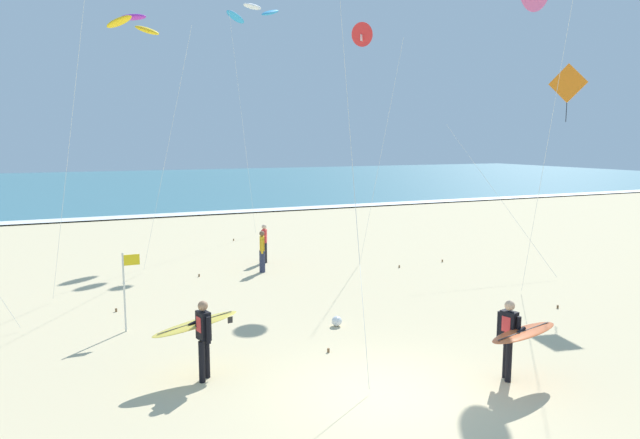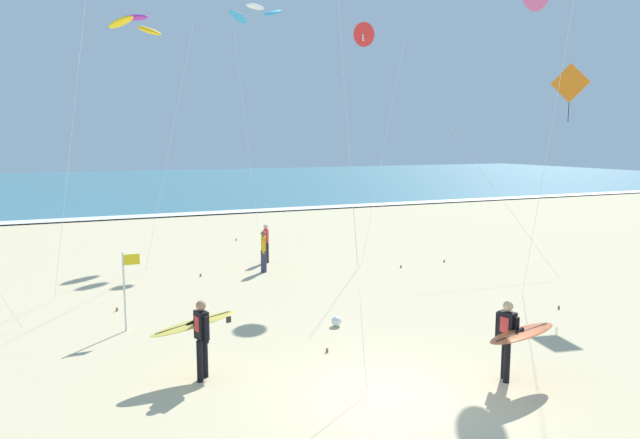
# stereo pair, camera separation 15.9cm
# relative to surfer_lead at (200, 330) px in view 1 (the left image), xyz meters

# --- Properties ---
(ground_plane) EXTENTS (160.00, 160.00, 0.00)m
(ground_plane) POSITION_rel_surfer_lead_xyz_m (3.18, -2.36, -1.04)
(ground_plane) COLOR beige
(ocean_water) EXTENTS (160.00, 60.00, 0.08)m
(ocean_water) POSITION_rel_surfer_lead_xyz_m (3.18, 56.91, -1.00)
(ocean_water) COLOR teal
(ocean_water) RESTS_ON ground
(shoreline_foam) EXTENTS (160.00, 1.74, 0.01)m
(shoreline_foam) POSITION_rel_surfer_lead_xyz_m (3.18, 27.21, -0.96)
(shoreline_foam) COLOR white
(shoreline_foam) RESTS_ON ocean_water
(surfer_lead) EXTENTS (2.02, 1.10, 1.71)m
(surfer_lead) POSITION_rel_surfer_lead_xyz_m (0.00, 0.00, 0.00)
(surfer_lead) COLOR black
(surfer_lead) RESTS_ON ground
(surfer_trailing) EXTENTS (2.14, 1.14, 1.71)m
(surfer_trailing) POSITION_rel_surfer_lead_xyz_m (5.88, -2.88, 0.00)
(surfer_trailing) COLOR black
(surfer_trailing) RESTS_ON ground
(kite_arc_ivory_near) EXTENTS (2.90, 2.95, 11.74)m
(kite_arc_ivory_near) POSITION_rel_surfer_lead_xyz_m (6.73, 17.32, 10.31)
(kite_arc_ivory_near) COLOR #2D99DB
(kite_arc_ivory_near) RESTS_ON ground
(kite_diamond_amber_high) EXTENTS (2.23, 4.89, 7.60)m
(kite_diamond_amber_high) POSITION_rel_surfer_lead_xyz_m (13.55, 3.52, 5.68)
(kite_diamond_amber_high) COLOR orange
(kite_diamond_amber_high) RESTS_ON ground
(kite_arc_violet_distant) EXTENTS (2.89, 2.73, 9.46)m
(kite_arc_violet_distant) POSITION_rel_surfer_lead_xyz_m (0.18, 10.70, 8.09)
(kite_arc_violet_distant) COLOR yellow
(kite_arc_violet_distant) RESTS_ON ground
(kite_delta_scarlet_extra) EXTENTS (1.37, 1.93, 9.53)m
(kite_delta_scarlet_extra) POSITION_rel_surfer_lead_xyz_m (8.53, 8.88, 7.96)
(kite_delta_scarlet_extra) COLOR red
(kite_delta_scarlet_extra) RESTS_ON ground
(bystander_red_top) EXTENTS (0.31, 0.45, 1.59)m
(bystander_red_top) POSITION_rel_surfer_lead_xyz_m (4.93, 10.50, -0.23)
(bystander_red_top) COLOR black
(bystander_red_top) RESTS_ON ground
(bystander_yellow_top) EXTENTS (0.27, 0.48, 1.59)m
(bystander_yellow_top) POSITION_rel_surfer_lead_xyz_m (4.31, 8.90, -0.23)
(bystander_yellow_top) COLOR #2D334C
(bystander_yellow_top) RESTS_ON ground
(lifeguard_flag) EXTENTS (0.45, 0.05, 2.10)m
(lifeguard_flag) POSITION_rel_surfer_lead_xyz_m (-1.10, 3.78, 0.23)
(lifeguard_flag) COLOR silver
(lifeguard_flag) RESTS_ON ground
(beach_ball) EXTENTS (0.28, 0.28, 0.28)m
(beach_ball) POSITION_rel_surfer_lead_xyz_m (4.10, 1.91, -0.90)
(beach_ball) COLOR white
(beach_ball) RESTS_ON ground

